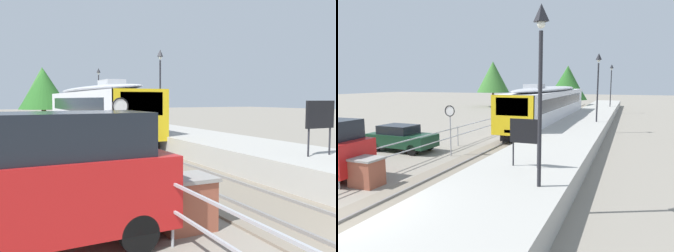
% 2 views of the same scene
% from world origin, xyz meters
% --- Properties ---
extents(ground_plane, '(160.00, 160.00, 0.00)m').
position_xyz_m(ground_plane, '(-3.00, 22.00, 0.00)').
color(ground_plane, gray).
extents(track_rails, '(3.20, 60.00, 0.14)m').
position_xyz_m(track_rails, '(0.00, 22.00, 0.03)').
color(track_rails, slate).
rests_on(track_rails, ground).
extents(commuter_train, '(2.82, 19.88, 3.74)m').
position_xyz_m(commuter_train, '(0.00, 22.77, 2.15)').
color(commuter_train, silver).
rests_on(commuter_train, track_rails).
extents(station_platform, '(3.90, 60.00, 0.90)m').
position_xyz_m(station_platform, '(3.25, 22.00, 0.45)').
color(station_platform, '#A8A59E').
rests_on(station_platform, ground).
extents(platform_lamp_mid_platform, '(0.34, 0.34, 5.35)m').
position_xyz_m(platform_lamp_mid_platform, '(4.37, 20.56, 4.62)').
color(platform_lamp_mid_platform, '#232328').
rests_on(platform_lamp_mid_platform, station_platform).
extents(platform_lamp_far_end, '(0.34, 0.34, 5.35)m').
position_xyz_m(platform_lamp_far_end, '(4.37, 37.62, 4.62)').
color(platform_lamp_far_end, '#232328').
rests_on(platform_lamp_far_end, station_platform).
extents(platform_notice_board, '(1.20, 0.08, 1.80)m').
position_xyz_m(platform_notice_board, '(3.29, 5.53, 2.19)').
color(platform_notice_board, '#232328').
rests_on(platform_notice_board, station_platform).
extents(speed_limit_sign, '(0.61, 0.10, 2.81)m').
position_xyz_m(speed_limit_sign, '(-2.24, 9.35, 2.12)').
color(speed_limit_sign, '#9EA0A5').
rests_on(speed_limit_sign, ground).
extents(brick_utility_cabinet, '(1.21, 0.99, 1.13)m').
position_xyz_m(brick_utility_cabinet, '(-2.65, 3.73, 0.57)').
color(brick_utility_cabinet, brown).
rests_on(brick_utility_cabinet, ground).
extents(carpark_fence, '(0.06, 36.06, 1.25)m').
position_xyz_m(carpark_fence, '(-3.30, 12.00, 0.91)').
color(carpark_fence, '#9EA0A5').
rests_on(carpark_fence, ground).
extents(parked_van_red, '(4.95, 2.07, 2.51)m').
position_xyz_m(parked_van_red, '(-5.52, 3.83, 1.29)').
color(parked_van_red, red).
rests_on(parked_van_red, ground).
extents(parked_hatchback_dark_green, '(4.04, 1.86, 1.53)m').
position_xyz_m(parked_hatchback_dark_green, '(-5.66, 9.50, 0.79)').
color(parked_hatchback_dark_green, '#143823').
rests_on(parked_hatchback_dark_green, ground).
extents(tree_behind_carpark, '(5.47, 5.47, 6.02)m').
position_xyz_m(tree_behind_carpark, '(-1.43, 38.82, 3.82)').
color(tree_behind_carpark, brown).
rests_on(tree_behind_carpark, ground).
extents(tree_behind_station_far, '(4.86, 4.86, 6.32)m').
position_xyz_m(tree_behind_station_far, '(-1.51, 39.59, 4.07)').
color(tree_behind_station_far, brown).
rests_on(tree_behind_station_far, ground).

